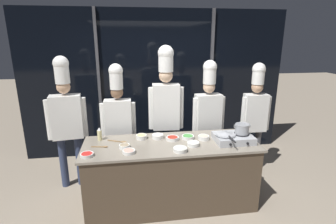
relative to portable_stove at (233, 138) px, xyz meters
The scene contains 24 objects.
ground_plane 1.24m from the portable_stove, behind, with size 24.00×24.00×0.00m, color gray.
window_wall_back 2.01m from the portable_stove, 114.74° to the left, with size 4.90×0.09×2.70m.
demo_counter 0.96m from the portable_stove, behind, with size 2.26×0.81×0.88m.
portable_stove is the anchor object (origin of this frame).
frying_pan 0.13m from the portable_stove, behind, with size 0.27×0.46×0.04m.
stock_pot 0.17m from the portable_stove, ahead, with size 0.21×0.18×0.13m.
squeeze_bottle_oil 1.77m from the portable_stove, behind, with size 0.06×0.06×0.18m.
prep_bowl_garlic 0.56m from the portable_stove, behind, with size 0.16×0.16×0.05m.
prep_bowl_scallions 0.60m from the portable_stove, 162.73° to the left, with size 0.17×0.17×0.05m.
prep_bowl_mushrooms 1.42m from the portable_stove, behind, with size 0.14×0.14×0.05m.
prep_bowl_onion 1.00m from the portable_stove, 165.61° to the left, with size 0.16×0.16×0.06m.
prep_bowl_shrimp 1.37m from the portable_stove, behind, with size 0.16×0.16×0.04m.
prep_bowl_chicken 0.39m from the portable_stove, 162.26° to the left, with size 0.15×0.15×0.06m.
prep_bowl_bean_sprouts 0.78m from the portable_stove, 164.75° to the right, with size 0.17×0.17×0.05m.
prep_bowl_ginger 1.22m from the portable_stove, 167.25° to the left, with size 0.15×0.15×0.06m.
prep_bowl_chili_flakes 0.80m from the portable_stove, 168.10° to the left, with size 0.17×0.17×0.05m.
prep_bowl_bell_pepper 1.85m from the portable_stove, behind, with size 0.16×0.16×0.04m.
serving_spoon_slotted 1.47m from the portable_stove, behind, with size 0.27×0.15×0.02m.
serving_spoon_solid 1.69m from the portable_stove, behind, with size 0.21×0.07×0.02m.
chef_head 2.36m from the portable_stove, 161.98° to the left, with size 0.56×0.28×1.97m.
chef_sous 1.66m from the portable_stove, 155.48° to the left, with size 0.51×0.21×1.86m.
chef_line 1.12m from the portable_stove, 137.83° to the left, with size 0.53×0.23×2.10m.
chef_pastry 0.72m from the portable_stove, 101.58° to the left, with size 0.51×0.24×1.89m.
chef_apprentice 0.97m from the portable_stove, 47.91° to the left, with size 0.48×0.20×1.84m.
Camera 1 is at (-0.50, -3.11, 2.22)m, focal length 28.00 mm.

